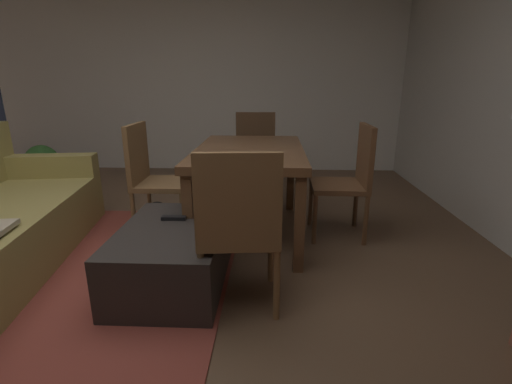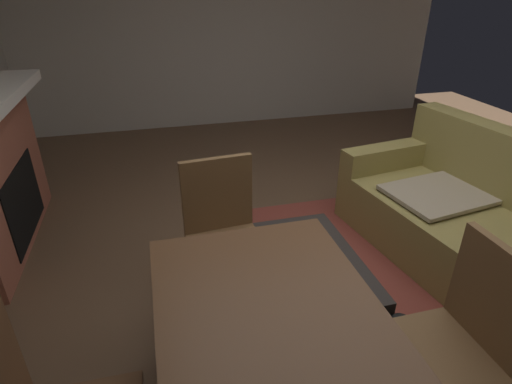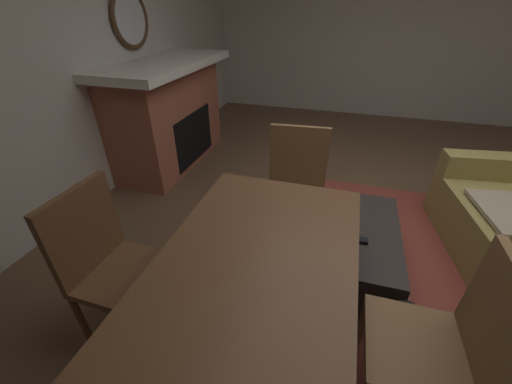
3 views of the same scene
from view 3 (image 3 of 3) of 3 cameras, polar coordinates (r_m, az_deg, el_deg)
floor at (r=2.74m, az=23.26°, el=-9.67°), size 8.69×8.69×0.00m
wall_back_fireplace_side at (r=3.15m, az=-33.09°, el=19.21°), size 7.64×0.12×2.53m
wall_left at (r=5.74m, az=23.83°, el=25.21°), size 0.12×6.01×2.53m
area_rug at (r=2.58m, az=30.97°, el=-14.87°), size 2.60×2.00×0.01m
fireplace at (r=3.77m, az=-15.71°, el=13.69°), size 1.76×0.76×1.17m
round_wall_mirror at (r=3.77m, az=-22.25°, el=27.53°), size 0.57×0.05×0.57m
ottoman_coffee_table at (r=2.33m, az=16.55°, el=-10.02°), size 0.95×0.64×0.38m
tv_remote at (r=2.10m, az=17.82°, el=-8.35°), size 0.05×0.16×0.02m
dining_table at (r=1.43m, az=-0.10°, el=-15.08°), size 1.42×0.86×0.74m
dining_chair_south at (r=1.87m, az=-25.57°, el=-11.04°), size 0.45×0.45×0.93m
dining_chair_north at (r=1.60m, az=32.13°, el=-22.30°), size 0.44×0.44×0.93m
dining_chair_west at (r=2.37m, az=7.38°, el=1.85°), size 0.48×0.48×0.93m
small_dog at (r=1.91m, az=27.20°, el=-26.41°), size 0.59×0.31×0.30m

